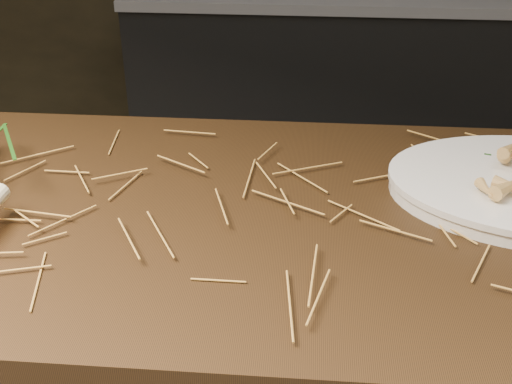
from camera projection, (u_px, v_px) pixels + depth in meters
The scene contains 2 objects.
back_counter at pixel (343, 84), 2.86m from camera, with size 1.82×0.62×0.84m.
straw_bedding at pixel (214, 203), 1.01m from camera, with size 1.40×0.60×0.02m, color #AC7C37, non-canonical shape.
Camera 1 is at (0.14, -0.56, 1.43)m, focal length 45.00 mm.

